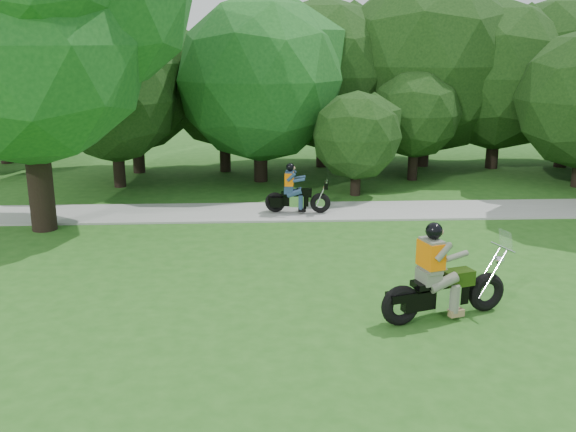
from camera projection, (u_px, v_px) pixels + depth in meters
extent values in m
plane|color=#245919|center=(498.00, 319.00, 12.17)|extent=(100.00, 100.00, 0.00)
cube|color=gray|center=(404.00, 210.00, 19.87)|extent=(60.00, 2.20, 0.06)
cylinder|color=black|center=(119.00, 164.00, 23.02)|extent=(0.42, 0.42, 1.66)
sphere|color=black|center=(114.00, 100.00, 22.43)|extent=(4.42, 4.42, 4.42)
cylinder|color=black|center=(422.00, 145.00, 26.93)|extent=(0.57, 0.57, 1.80)
sphere|color=black|center=(427.00, 64.00, 26.06)|extent=(7.37, 7.37, 7.37)
cylinder|color=black|center=(322.00, 145.00, 26.79)|extent=(0.51, 0.51, 1.80)
sphere|color=black|center=(323.00, 74.00, 26.03)|extent=(6.15, 6.15, 6.15)
cylinder|color=black|center=(225.00, 149.00, 25.79)|extent=(0.44, 0.44, 1.78)
sphere|color=black|center=(223.00, 88.00, 25.15)|extent=(4.70, 4.70, 4.70)
cylinder|color=black|center=(355.00, 180.00, 21.85)|extent=(0.35, 0.35, 1.05)
sphere|color=black|center=(357.00, 136.00, 21.45)|extent=(3.02, 3.02, 3.02)
cylinder|color=black|center=(138.00, 150.00, 25.55)|extent=(0.47, 0.47, 1.80)
sphere|color=black|center=(134.00, 82.00, 24.85)|extent=(5.43, 5.43, 5.43)
cylinder|color=black|center=(562.00, 145.00, 26.73)|extent=(0.52, 0.52, 1.80)
sphere|color=black|center=(570.00, 73.00, 25.95)|extent=(6.36, 6.36, 6.36)
cylinder|color=black|center=(413.00, 161.00, 24.21)|extent=(0.37, 0.37, 1.43)
sphere|color=black|center=(415.00, 113.00, 23.73)|extent=(3.38, 3.38, 3.38)
cylinder|color=black|center=(493.00, 147.00, 26.45)|extent=(0.50, 0.50, 1.80)
sphere|color=black|center=(499.00, 76.00, 25.70)|extent=(6.01, 6.01, 6.01)
cylinder|color=black|center=(261.00, 158.00, 23.94)|extent=(0.50, 0.50, 1.80)
sphere|color=#17501B|center=(260.00, 79.00, 23.18)|extent=(6.08, 6.08, 6.08)
cylinder|color=black|center=(6.00, 142.00, 27.59)|extent=(0.54, 0.54, 1.80)
cylinder|color=black|center=(37.00, 155.00, 17.40)|extent=(0.68, 0.68, 4.20)
sphere|color=#17501B|center=(26.00, 45.00, 16.64)|extent=(6.40, 6.40, 6.40)
torus|color=black|center=(400.00, 305.00, 11.80)|extent=(0.81, 0.45, 0.78)
torus|color=black|center=(486.00, 292.00, 12.44)|extent=(0.81, 0.45, 0.78)
cube|color=black|center=(434.00, 297.00, 12.03)|extent=(1.38, 0.67, 0.36)
cube|color=silver|center=(443.00, 296.00, 12.09)|extent=(0.62, 0.52, 0.45)
cube|color=black|center=(458.00, 277.00, 12.11)|extent=(0.65, 0.49, 0.29)
cube|color=black|center=(428.00, 284.00, 11.90)|extent=(0.66, 0.52, 0.11)
cylinder|color=silver|center=(490.00, 273.00, 12.35)|extent=(0.59, 0.23, 0.92)
cylinder|color=silver|center=(503.00, 248.00, 12.32)|extent=(0.25, 0.69, 0.04)
cube|color=#5F6753|center=(429.00, 276.00, 11.86)|extent=(0.45, 0.50, 0.27)
cube|color=#5F6753|center=(431.00, 255.00, 11.77)|extent=(0.42, 0.53, 0.62)
cube|color=orange|center=(431.00, 254.00, 11.76)|extent=(0.46, 0.59, 0.49)
sphere|color=black|center=(434.00, 231.00, 11.65)|extent=(0.31, 0.31, 0.31)
torus|color=black|center=(275.00, 202.00, 19.47)|extent=(0.64, 0.25, 0.62)
torus|color=black|center=(320.00, 203.00, 19.38)|extent=(0.64, 0.25, 0.62)
cube|color=black|center=(292.00, 201.00, 19.42)|extent=(1.01, 0.32, 0.28)
cube|color=silver|center=(297.00, 201.00, 19.41)|extent=(0.46, 0.35, 0.35)
cube|color=black|center=(304.00, 193.00, 19.33)|extent=(0.49, 0.32, 0.23)
cube|color=black|center=(289.00, 194.00, 19.37)|extent=(0.49, 0.33, 0.09)
cylinder|color=silver|center=(322.00, 193.00, 19.30)|extent=(0.35, 0.08, 0.79)
cylinder|color=silver|center=(327.00, 181.00, 19.19)|extent=(0.10, 0.57, 0.03)
cube|color=black|center=(276.00, 202.00, 19.27)|extent=(0.38, 0.15, 0.30)
cube|color=black|center=(277.00, 199.00, 19.64)|extent=(0.38, 0.15, 0.30)
cube|color=navy|center=(289.00, 190.00, 19.34)|extent=(0.30, 0.36, 0.21)
cube|color=navy|center=(289.00, 179.00, 19.25)|extent=(0.27, 0.40, 0.50)
cube|color=orange|center=(289.00, 179.00, 19.25)|extent=(0.30, 0.43, 0.39)
sphere|color=black|center=(290.00, 167.00, 19.15)|extent=(0.25, 0.25, 0.25)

